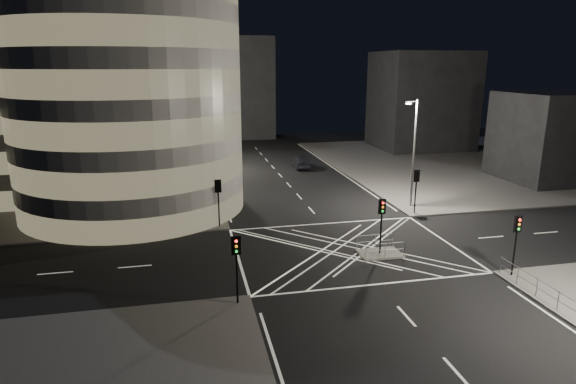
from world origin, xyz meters
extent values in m
plane|color=black|center=(0.00, 0.00, 0.00)|extent=(120.00, 120.00, 0.00)
cube|color=#54514E|center=(-29.00, 27.00, 0.07)|extent=(42.00, 42.00, 0.15)
cube|color=#54514E|center=(29.00, 27.00, 0.07)|extent=(42.00, 42.00, 0.15)
cube|color=slate|center=(2.00, -1.50, 0.07)|extent=(3.00, 2.00, 0.15)
cylinder|color=gray|center=(-16.00, 14.00, 12.65)|extent=(20.00, 20.00, 25.00)
cube|color=gray|center=(-26.00, 24.00, 12.65)|extent=(20.00, 18.00, 25.00)
cube|color=gray|center=(-22.00, 42.00, 11.15)|extent=(24.00, 16.00, 22.00)
cube|color=black|center=(26.00, 40.00, 7.65)|extent=(14.00, 12.00, 15.00)
cube|color=black|center=(30.00, 16.00, 5.15)|extent=(10.00, 10.00, 10.00)
cube|color=black|center=(-4.00, 58.00, 9.00)|extent=(18.00, 8.00, 18.00)
cylinder|color=black|center=(-10.50, 9.00, 1.63)|extent=(0.32, 0.32, 2.96)
ellipsoid|color=black|center=(-10.50, 9.00, 4.48)|extent=(4.99, 4.99, 5.74)
cylinder|color=black|center=(-10.50, 15.00, 1.87)|extent=(0.32, 0.32, 3.44)
ellipsoid|color=black|center=(-10.50, 15.00, 4.76)|extent=(4.25, 4.25, 4.88)
cylinder|color=black|center=(-10.50, 21.00, 1.87)|extent=(0.32, 0.32, 3.44)
ellipsoid|color=black|center=(-10.50, 21.00, 4.91)|extent=(4.82, 4.82, 5.54)
cylinder|color=black|center=(-10.50, 27.00, 2.10)|extent=(0.32, 0.32, 3.89)
ellipsoid|color=black|center=(-10.50, 27.00, 5.47)|extent=(5.21, 5.21, 5.99)
cylinder|color=black|center=(-10.50, 33.00, 1.61)|extent=(0.32, 0.32, 2.93)
ellipsoid|color=black|center=(-10.50, 33.00, 4.28)|extent=(4.39, 4.39, 5.04)
cylinder|color=black|center=(-8.80, 6.80, 1.65)|extent=(0.12, 0.12, 3.00)
cube|color=black|center=(-8.80, 6.80, 3.60)|extent=(0.28, 0.22, 0.90)
cube|color=black|center=(-8.80, 6.80, 3.60)|extent=(0.55, 0.04, 1.10)
cylinder|color=black|center=(-8.80, -6.80, 1.65)|extent=(0.12, 0.12, 3.00)
cube|color=black|center=(-8.80, -6.80, 3.60)|extent=(0.28, 0.22, 0.90)
cube|color=black|center=(-8.80, -6.80, 3.60)|extent=(0.55, 0.04, 1.10)
cylinder|color=black|center=(8.80, 6.80, 1.65)|extent=(0.12, 0.12, 3.00)
cube|color=black|center=(8.80, 6.80, 3.60)|extent=(0.28, 0.22, 0.90)
cube|color=black|center=(8.80, 6.80, 3.60)|extent=(0.55, 0.04, 1.10)
cylinder|color=black|center=(8.80, -6.80, 1.65)|extent=(0.12, 0.12, 3.00)
cube|color=black|center=(8.80, -6.80, 3.60)|extent=(0.28, 0.22, 0.90)
cube|color=black|center=(8.80, -6.80, 3.60)|extent=(0.55, 0.04, 1.10)
cylinder|color=black|center=(2.00, -1.50, 1.65)|extent=(0.12, 0.12, 3.00)
cube|color=black|center=(2.00, -1.50, 3.60)|extent=(0.28, 0.22, 0.90)
cube|color=black|center=(2.00, -1.50, 3.60)|extent=(0.55, 0.04, 1.10)
cylinder|color=slate|center=(-9.50, 12.00, 5.15)|extent=(0.20, 0.20, 10.00)
cylinder|color=slate|center=(-9.05, 12.00, 10.00)|extent=(0.90, 0.10, 0.10)
cube|color=slate|center=(-8.60, 12.00, 9.90)|extent=(0.50, 0.25, 0.18)
cube|color=white|center=(-8.60, 12.00, 9.79)|extent=(0.42, 0.20, 0.05)
cylinder|color=slate|center=(-9.50, 30.00, 5.15)|extent=(0.20, 0.20, 10.00)
cylinder|color=slate|center=(-9.05, 30.00, 10.00)|extent=(0.90, 0.10, 0.10)
cube|color=slate|center=(-8.60, 30.00, 9.90)|extent=(0.50, 0.25, 0.18)
cube|color=white|center=(-8.60, 30.00, 9.79)|extent=(0.42, 0.20, 0.05)
cylinder|color=slate|center=(9.50, 9.00, 5.15)|extent=(0.20, 0.20, 10.00)
cylinder|color=slate|center=(9.05, 9.00, 10.00)|extent=(0.90, 0.10, 0.10)
cube|color=slate|center=(8.60, 9.00, 9.90)|extent=(0.50, 0.25, 0.18)
cube|color=white|center=(8.60, 9.00, 9.79)|extent=(0.42, 0.20, 0.05)
cube|color=slate|center=(8.30, -12.15, 0.70)|extent=(0.06, 11.70, 1.10)
cube|color=slate|center=(2.00, -2.40, 0.70)|extent=(2.80, 0.06, 1.10)
cube|color=slate|center=(2.00, -0.60, 0.70)|extent=(2.80, 0.06, 1.10)
imported|color=black|center=(3.48, 28.67, 0.78)|extent=(1.85, 4.80, 1.56)
camera|label=1|loc=(-11.23, -31.57, 13.23)|focal=30.00mm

